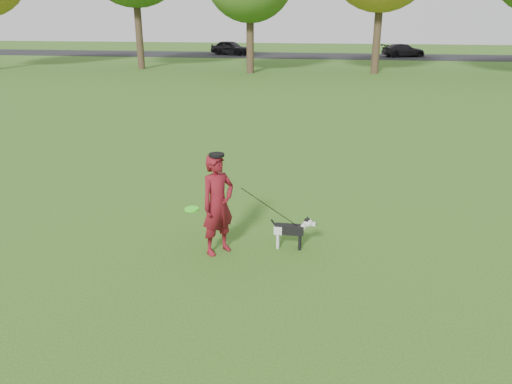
% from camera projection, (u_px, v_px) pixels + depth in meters
% --- Properties ---
extents(ground, '(120.00, 120.00, 0.00)m').
position_uv_depth(ground, '(242.00, 249.00, 8.32)').
color(ground, '#285116').
rests_on(ground, ground).
extents(road, '(120.00, 7.00, 0.02)m').
position_uv_depth(road, '(319.00, 56.00, 45.53)').
color(road, black).
rests_on(road, ground).
extents(man, '(0.70, 0.72, 1.66)m').
position_uv_depth(man, '(218.00, 205.00, 7.95)').
color(man, '#570C0D').
rests_on(man, ground).
extents(dog, '(0.76, 0.15, 0.58)m').
position_uv_depth(dog, '(293.00, 229.00, 8.24)').
color(dog, black).
rests_on(dog, ground).
extents(car_left, '(4.04, 2.69, 1.28)m').
position_uv_depth(car_left, '(231.00, 48.00, 46.46)').
color(car_left, black).
rests_on(car_left, road).
extents(car_right, '(4.13, 2.71, 1.11)m').
position_uv_depth(car_right, '(403.00, 50.00, 44.29)').
color(car_right, black).
rests_on(car_right, road).
extents(man_held_items, '(1.80, 0.55, 1.29)m').
position_uv_depth(man_held_items, '(270.00, 208.00, 7.97)').
color(man_held_items, '#3BF71F').
rests_on(man_held_items, ground).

